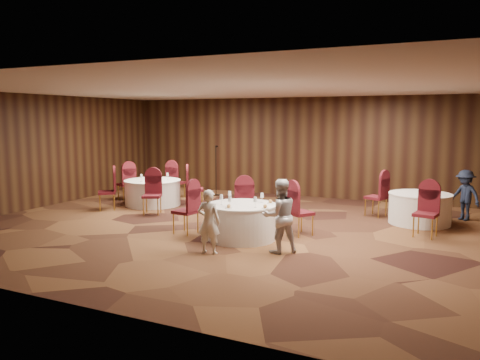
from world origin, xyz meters
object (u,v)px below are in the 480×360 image
at_px(woman_a, 209,222).
at_px(woman_b, 280,216).
at_px(table_main, 242,221).
at_px(table_right, 420,208).
at_px(mic_stand, 216,181).
at_px(table_left, 153,192).
at_px(man_c, 465,195).

bearing_deg(woman_a, woman_b, -157.80).
relative_size(table_main, table_right, 1.01).
bearing_deg(mic_stand, woman_a, -63.13).
bearing_deg(table_left, woman_b, -30.85).
distance_m(table_left, table_right, 7.31).
xyz_separation_m(mic_stand, woman_a, (3.04, -5.99, 0.13)).
distance_m(table_right, man_c, 1.35).
distance_m(woman_a, woman_b, 1.34).
distance_m(table_main, table_left, 4.67).
bearing_deg(table_right, woman_a, -127.85).
xyz_separation_m(table_main, woman_b, (1.07, -0.61, 0.33)).
relative_size(table_right, woman_b, 1.04).
height_order(mic_stand, woman_a, mic_stand).
height_order(table_main, table_left, same).
bearing_deg(mic_stand, woman_b, -51.87).
bearing_deg(table_left, table_right, 5.51).
bearing_deg(table_left, mic_stand, 69.89).
bearing_deg(table_main, table_right, 43.57).
bearing_deg(woman_b, man_c, -165.41).
height_order(mic_stand, woman_b, mic_stand).
bearing_deg(woman_b, woman_a, -12.88).
relative_size(table_right, man_c, 1.15).
height_order(table_main, man_c, man_c).
bearing_deg(woman_a, table_main, -100.55).
height_order(table_right, woman_a, woman_a).
height_order(table_left, table_right, same).
bearing_deg(man_c, woman_a, -93.31).
distance_m(table_right, woman_a, 5.52).
relative_size(table_left, table_right, 1.12).
bearing_deg(mic_stand, table_left, -110.11).
xyz_separation_m(table_right, man_c, (0.98, 0.89, 0.26)).
relative_size(mic_stand, woman_a, 1.35).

